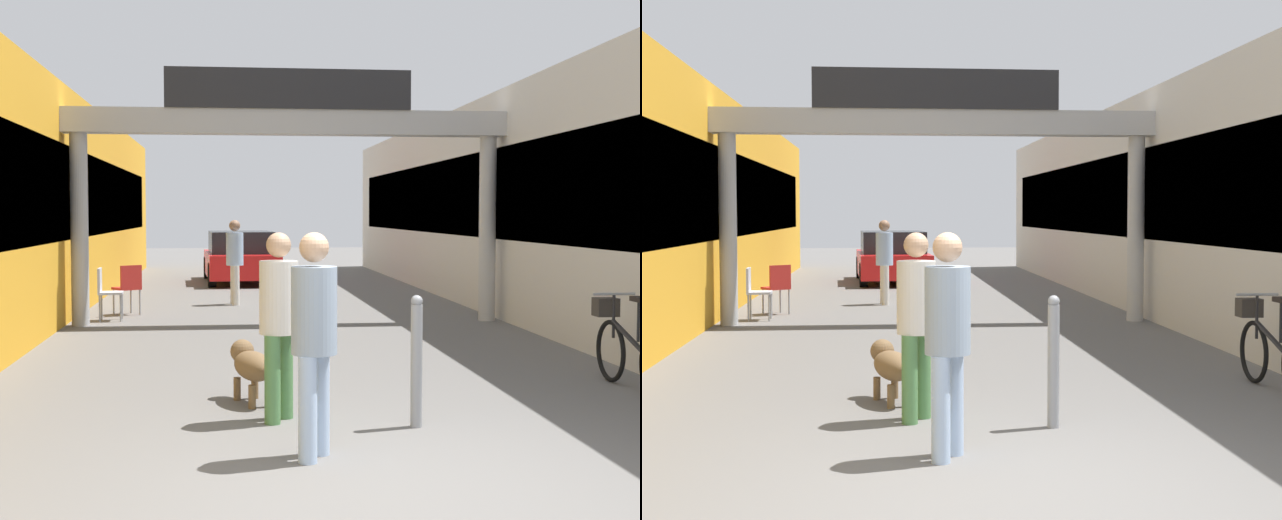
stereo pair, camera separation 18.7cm
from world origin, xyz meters
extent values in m
plane|color=#605E5B|center=(0.00, 0.00, 0.00)|extent=(80.00, 80.00, 0.00)
cube|color=black|center=(-3.62, 11.00, 2.15)|extent=(0.04, 23.40, 1.56)
cube|color=beige|center=(5.10, 11.00, 1.95)|extent=(3.00, 26.00, 3.90)
cube|color=black|center=(3.62, 11.00, 2.15)|extent=(0.04, 23.40, 1.56)
cylinder|color=#B2B2B2|center=(-3.35, 8.88, 1.54)|extent=(0.28, 0.28, 3.09)
cylinder|color=#B2B2B2|center=(3.35, 8.88, 1.54)|extent=(0.28, 0.28, 3.09)
cube|color=#B2B2B2|center=(0.00, 8.88, 3.29)|extent=(7.40, 0.44, 0.40)
cube|color=#232326|center=(0.00, 8.68, 3.80)|extent=(3.96, 0.10, 0.64)
cylinder|color=#4C7F47|center=(-0.64, 1.91, 0.38)|extent=(0.19, 0.19, 0.77)
cylinder|color=#4C7F47|center=(-0.52, 2.12, 0.38)|extent=(0.19, 0.19, 0.77)
cylinder|color=silver|center=(-0.58, 2.01, 1.09)|extent=(0.47, 0.47, 0.64)
sphere|color=tan|center=(-0.58, 2.01, 1.54)|extent=(0.30, 0.30, 0.22)
cylinder|color=#A5BFE0|center=(-0.34, 0.90, 0.39)|extent=(0.19, 0.19, 0.78)
cylinder|color=#A5BFE0|center=(-0.45, 0.69, 0.39)|extent=(0.19, 0.19, 0.78)
cylinder|color=#8C9EB2|center=(-0.39, 0.79, 1.11)|extent=(0.46, 0.46, 0.65)
sphere|color=tan|center=(-0.39, 0.79, 1.57)|extent=(0.30, 0.30, 0.22)
cylinder|color=silver|center=(-0.82, 11.80, 0.39)|extent=(0.16, 0.16, 0.78)
cylinder|color=silver|center=(-0.86, 12.04, 0.39)|extent=(0.16, 0.16, 0.78)
cylinder|color=#A5BFE0|center=(-0.84, 11.92, 1.10)|extent=(0.39, 0.39, 0.64)
sphere|color=#8C664C|center=(-0.84, 11.92, 1.56)|extent=(0.25, 0.25, 0.22)
ellipsoid|color=brown|center=(-0.78, 2.75, 0.36)|extent=(0.51, 0.76, 0.28)
sphere|color=brown|center=(-0.88, 3.05, 0.46)|extent=(0.30, 0.30, 0.24)
sphere|color=white|center=(-0.85, 2.95, 0.35)|extent=(0.21, 0.21, 0.17)
cylinder|color=brown|center=(-0.93, 2.92, 0.11)|extent=(0.09, 0.09, 0.22)
cylinder|color=brown|center=(-0.76, 2.98, 0.11)|extent=(0.09, 0.09, 0.22)
cylinder|color=brown|center=(-0.80, 2.53, 0.11)|extent=(0.09, 0.09, 0.22)
cylinder|color=brown|center=(-0.63, 2.58, 0.11)|extent=(0.09, 0.09, 0.22)
torus|color=black|center=(3.08, 3.43, 0.34)|extent=(0.05, 0.67, 0.67)
cube|color=black|center=(3.08, 2.92, 0.52)|extent=(0.04, 0.94, 0.34)
cylinder|color=black|center=(3.08, 2.80, 0.74)|extent=(0.03, 0.03, 0.42)
cube|color=black|center=(3.08, 2.80, 0.96)|extent=(0.10, 0.22, 0.05)
cylinder|color=black|center=(3.08, 3.37, 0.72)|extent=(0.03, 0.03, 0.46)
cylinder|color=gray|center=(3.08, 3.37, 0.96)|extent=(0.46, 0.03, 0.03)
cube|color=#332D28|center=(3.08, 3.57, 0.80)|extent=(0.24, 0.20, 0.20)
cylinder|color=gray|center=(0.57, 1.68, 0.52)|extent=(0.10, 0.10, 1.05)
sphere|color=gray|center=(0.57, 1.68, 1.08)|extent=(0.10, 0.10, 0.10)
cylinder|color=gray|center=(-2.79, 9.68, 0.23)|extent=(0.03, 0.03, 0.45)
cylinder|color=gray|center=(-2.77, 9.35, 0.23)|extent=(0.03, 0.03, 0.45)
cylinder|color=gray|center=(-3.13, 9.67, 0.23)|extent=(0.03, 0.03, 0.45)
cylinder|color=gray|center=(-3.11, 9.33, 0.23)|extent=(0.03, 0.03, 0.45)
cube|color=silver|center=(-2.95, 9.51, 0.47)|extent=(0.42, 0.42, 0.04)
cube|color=silver|center=(-3.13, 9.50, 0.69)|extent=(0.06, 0.40, 0.40)
cylinder|color=gray|center=(-3.02, 10.43, 0.23)|extent=(0.04, 0.04, 0.45)
cylinder|color=gray|center=(-2.73, 10.61, 0.23)|extent=(0.04, 0.04, 0.45)
cylinder|color=gray|center=(-2.83, 10.14, 0.23)|extent=(0.04, 0.04, 0.45)
cylinder|color=gray|center=(-2.55, 10.33, 0.23)|extent=(0.04, 0.04, 0.45)
cube|color=#B2231E|center=(-2.78, 10.38, 0.47)|extent=(0.55, 0.55, 0.04)
cube|color=#B2231E|center=(-2.68, 10.23, 0.69)|extent=(0.36, 0.25, 0.40)
cube|color=red|center=(-0.63, 17.54, 0.48)|extent=(1.97, 4.09, 0.60)
cube|color=#1E2328|center=(-0.62, 17.39, 1.06)|extent=(1.69, 2.28, 0.55)
cylinder|color=black|center=(-1.51, 18.95, 0.30)|extent=(0.23, 0.61, 0.60)
cylinder|color=black|center=(0.08, 19.03, 0.30)|extent=(0.23, 0.61, 0.60)
cylinder|color=black|center=(-1.35, 16.05, 0.30)|extent=(0.23, 0.61, 0.60)
cylinder|color=black|center=(0.24, 16.14, 0.30)|extent=(0.23, 0.61, 0.60)
camera|label=1|loc=(-1.05, -5.68, 1.83)|focal=50.00mm
camera|label=2|loc=(-0.86, -5.70, 1.83)|focal=50.00mm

